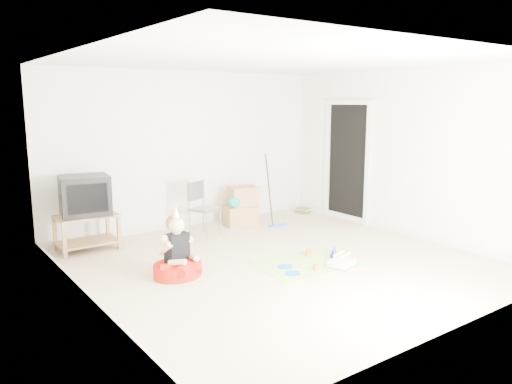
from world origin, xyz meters
TOP-DOWN VIEW (x-y plane):
  - ground at (0.00, 0.00)m, footprint 5.00×5.00m
  - doorway_recess at (2.48, 1.20)m, footprint 0.02×0.90m
  - tv_stand at (-1.89, 2.04)m, footprint 0.83×0.53m
  - crt_tv at (-1.89, 2.04)m, footprint 0.73×0.64m
  - folding_chair at (-0.12, 1.76)m, footprint 0.51×0.50m
  - cardboard_boxes at (0.71, 1.96)m, footprint 0.63×0.52m
  - floor_mop at (1.17, 1.52)m, footprint 0.32×0.39m
  - book_pile at (2.21, 2.09)m, footprint 0.24×0.27m
  - seated_woman at (-1.35, 0.30)m, footprint 0.73×0.73m
  - party_mat at (0.25, -0.26)m, footprint 1.39×1.08m
  - birthday_cake at (0.54, -0.61)m, footprint 0.38×0.34m
  - blue_plate_near at (-0.08, -0.21)m, footprint 0.26×0.26m
  - blue_plate_far at (-0.16, -0.46)m, footprint 0.27×0.27m
  - orange_cup_near at (0.49, -0.02)m, footprint 0.11×0.11m
  - orange_cup_far at (0.16, -0.53)m, footprint 0.08×0.08m
  - blue_party_hat at (0.73, -0.28)m, footprint 0.14×0.14m

SIDE VIEW (x-z plane):
  - ground at x=0.00m, z-range 0.00..0.00m
  - party_mat at x=0.25m, z-range 0.00..0.01m
  - blue_plate_near at x=-0.08m, z-range 0.01..0.02m
  - blue_plate_far at x=-0.16m, z-range 0.01..0.02m
  - orange_cup_far at x=0.16m, z-range 0.01..0.08m
  - birthday_cake at x=0.54m, z-range -0.03..0.12m
  - orange_cup_near at x=0.49m, z-range 0.01..0.10m
  - book_pile at x=2.21m, z-range 0.00..0.11m
  - blue_party_hat at x=0.73m, z-range 0.01..0.18m
  - seated_woman at x=-1.35m, z-range -0.25..0.64m
  - floor_mop at x=1.17m, z-range -0.35..0.87m
  - tv_stand at x=-1.89m, z-range 0.04..0.56m
  - cardboard_boxes at x=0.71m, z-range -0.01..0.66m
  - folding_chair at x=-0.12m, z-range -0.01..0.87m
  - crt_tv at x=-1.89m, z-range 0.52..1.08m
  - doorway_recess at x=2.48m, z-range 0.00..2.05m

